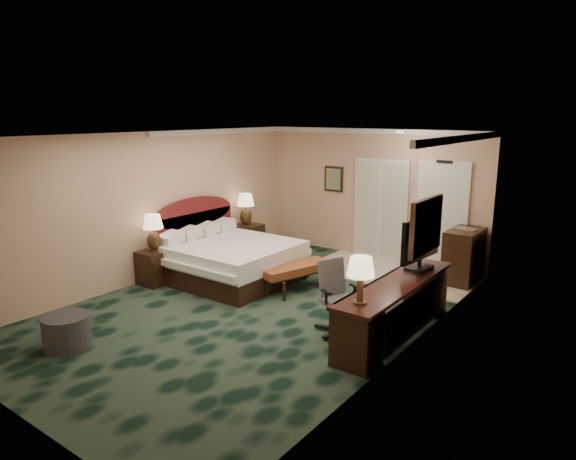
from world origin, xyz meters
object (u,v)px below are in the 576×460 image
Objects in this scene: nightstand_far at (248,239)px; bed at (231,261)px; ottoman at (67,331)px; tv at (421,244)px; lamp_near at (154,233)px; nightstand_near at (156,267)px; desk at (395,309)px; minibar at (464,256)px; desk_chair at (341,298)px; lamp_far at (246,210)px; bed_bench at (295,277)px.

bed is at bearing -59.09° from nightstand_far.
tv is (3.33, 3.64, 0.95)m from ottoman.
tv is (4.43, 1.26, 0.22)m from lamp_near.
tv reaches higher than lamp_near.
lamp_near is at bearing -41.19° from nightstand_near.
desk is at bearing 41.31° from ottoman.
ottoman is 0.23× the size of desk.
desk is (3.31, 2.91, 0.17)m from ottoman.
lamp_near is at bearing -173.05° from desk.
ottoman is 0.62× the size of minibar.
desk_chair reaches higher than ottoman.
lamp_far is at bearing 171.76° from desk_chair.
minibar is at bearing 11.68° from lamp_far.
lamp_far is 0.68× the size of desk_chair.
lamp_near reaches higher than bed.
lamp_far reaches higher than nightstand_far.
tv is (4.44, -1.22, 0.18)m from lamp_far.
lamp_far is 5.04m from ottoman.
desk_chair reaches higher than minibar.
desk is at bearing -85.51° from tv.
nightstand_far is at bearing 120.91° from bed.
bed is 3.58× the size of nightstand_near.
bed reaches higher than nightstand_far.
ottoman is (0.19, -3.38, -0.13)m from bed.
bed reaches higher than bed_bench.
lamp_near reaches higher than bed_bench.
nightstand_far is 0.67m from lamp_far.
bed_bench is at bearing -135.88° from minibar.
lamp_near is 0.25× the size of desk.
nightstand_far is 4.85m from desk.
minibar reaches higher than bed_bench.
lamp_near reaches higher than nightstand_far.
lamp_near is 5.59m from minibar.
desk_chair is at bearing -16.72° from bed.
nightstand_near is 0.60× the size of tv.
desk_chair is 1.05× the size of minibar.
minibar is at bearing 96.56° from tv.
bed is 3.62m from tv.
lamp_near is at bearing 114.85° from ottoman.
ottoman is at bearing -90.47° from bed_bench.
desk_chair is at bearing -148.87° from desk.
ottoman is at bearing -138.69° from desk.
bed is 4.24m from minibar.
minibar is at bearing 37.56° from lamp_near.
lamp_near reaches higher than nightstand_near.
lamp_far is at bearing 167.34° from bed_bench.
bed_bench is 3.09m from minibar.
tv is 0.99× the size of desk_chair.
bed is 1.36m from nightstand_near.
desk is at bearing 6.77° from nightstand_near.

